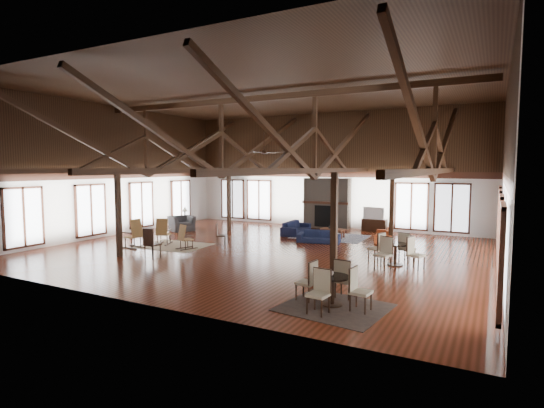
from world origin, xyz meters
The scene contains 31 objects.
floor centered at (0.00, 0.00, 0.00)m, with size 16.00×16.00×0.00m, color #612414.
ceiling centered at (0.00, 0.00, 6.00)m, with size 16.00×14.00×0.02m, color black.
wall_back centered at (0.00, 7.00, 3.00)m, with size 16.00×0.02×6.00m, color white.
wall_front centered at (0.00, -7.00, 3.00)m, with size 16.00×0.02×6.00m, color white.
wall_left centered at (-8.00, 0.00, 3.00)m, with size 0.02×14.00×6.00m, color white.
wall_right centered at (8.00, 0.00, 3.00)m, with size 0.02×14.00×6.00m, color white.
roof_truss centered at (0.00, 0.00, 4.03)m, with size 15.60×14.07×3.14m.
post_grid centered at (0.00, 0.00, 1.52)m, with size 8.16×7.16×3.05m.
fireplace centered at (0.00, 6.67, 1.29)m, with size 2.50×0.69×2.60m.
ceiling_fan centered at (0.50, -1.00, 3.73)m, with size 1.60×1.60×0.75m.
sofa_navy_front centered at (1.23, 2.43, 0.26)m, with size 1.78×0.70×0.52m, color #141B38.
sofa_navy_left centered at (-0.59, 4.12, 0.30)m, with size 0.80×2.05×0.60m, color black.
sofa_orange centered at (3.55, 4.20, 0.26)m, with size 0.71×1.80×0.53m, color #B84C23.
coffee_table centered at (1.33, 3.94, 0.35)m, with size 1.14×0.70×0.41m.
vase centered at (1.21, 3.85, 0.50)m, with size 0.17×0.17×0.18m, color #B2B2B2.
armchair centered at (-6.05, 2.32, 0.37)m, with size 1.00×1.14×0.74m, color #373639.
side_table_lamp centered at (-6.63, 3.29, 0.42)m, with size 0.44×0.44×1.11m.
rocking_chair_a centered at (-4.25, -1.00, 0.51)m, with size 0.74×0.95×1.09m.
rocking_chair_b centered at (-2.83, -1.36, 0.46)m, with size 0.63×0.84×0.97m.
rocking_chair_c centered at (-4.71, -2.09, 0.55)m, with size 0.94×0.56×1.16m.
side_chair_a centered at (-2.10, -0.08, 0.52)m, with size 0.51×0.51×0.89m.
side_chair_b centered at (-2.78, -3.23, 0.62)m, with size 0.47×0.47×1.07m.
cafe_table_near centered at (4.52, -5.02, 0.48)m, with size 1.86×1.86×0.96m.
cafe_table_far centered at (4.96, -0.29, 0.50)m, with size 1.94×1.94×1.00m.
cup_near centered at (4.47, -5.02, 0.75)m, with size 0.14×0.14×0.11m, color #B2B2B2.
cup_far centered at (4.86, -0.26, 0.77)m, with size 0.13×0.13×0.10m, color #B2B2B2.
tv_console centered at (2.48, 6.75, 0.30)m, with size 1.19×0.45×0.60m, color black.
television centered at (2.46, 6.75, 0.90)m, with size 1.05×0.14×0.60m, color #B2B2B2.
rug_tan centered at (-3.68, -0.99, 0.01)m, with size 2.64×2.07×0.01m, color tan.
rug_navy centered at (1.16, 4.06, 0.01)m, with size 3.19×2.39×0.01m, color #171D40.
rug_dark centered at (4.62, -5.15, 0.01)m, with size 2.24×2.04×0.01m, color black.
Camera 1 is at (7.75, -14.10, 3.19)m, focal length 28.00 mm.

